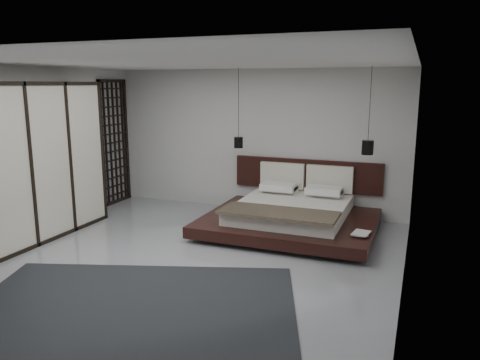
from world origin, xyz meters
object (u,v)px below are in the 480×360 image
at_px(bed, 292,214).
at_px(pendant_right, 368,147).
at_px(pendant_left, 239,142).
at_px(lattice_screen, 115,142).
at_px(rug, 129,312).
at_px(wardrobe, 37,161).

height_order(bed, pendant_right, pendant_right).
xyz_separation_m(bed, pendant_left, (-1.18, 0.46, 1.15)).
relative_size(lattice_screen, rug, 0.70).
relative_size(wardrobe, rug, 0.70).
height_order(bed, pendant_left, pendant_left).
bearing_deg(rug, pendant_right, 63.03).
xyz_separation_m(wardrobe, rug, (2.88, -1.74, -1.26)).
xyz_separation_m(lattice_screen, wardrobe, (0.25, -2.41, -0.03)).
relative_size(bed, pendant_right, 1.95).
bearing_deg(wardrobe, lattice_screen, 95.95).
bearing_deg(pendant_right, lattice_screen, 179.05).
xyz_separation_m(lattice_screen, pendant_left, (2.85, -0.09, 0.14)).
bearing_deg(pendant_left, pendant_right, 0.00).
height_order(wardrobe, rug, wardrobe).
distance_m(pendant_left, wardrobe, 3.49).
distance_m(pendant_left, pendant_right, 2.35).
bearing_deg(pendant_right, wardrobe, -154.82).
bearing_deg(lattice_screen, bed, -7.72).
bearing_deg(pendant_left, wardrobe, -138.14).
relative_size(lattice_screen, bed, 0.91).
bearing_deg(bed, lattice_screen, 172.28).
xyz_separation_m(pendant_left, wardrobe, (-2.60, -2.33, -0.17)).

